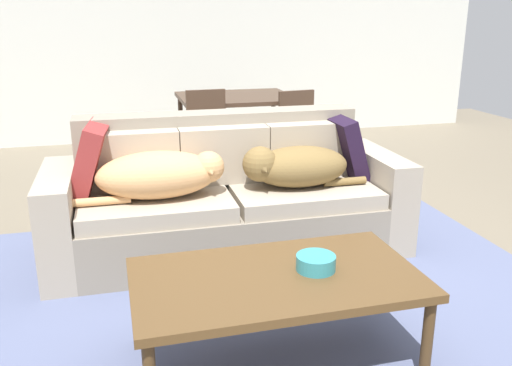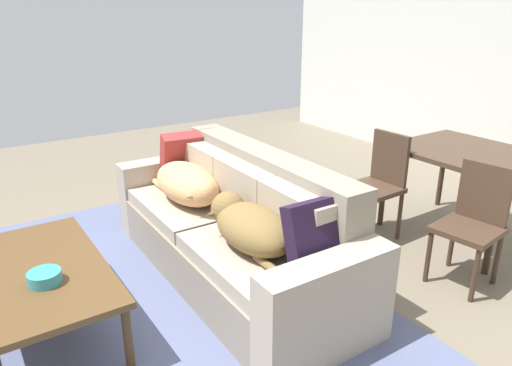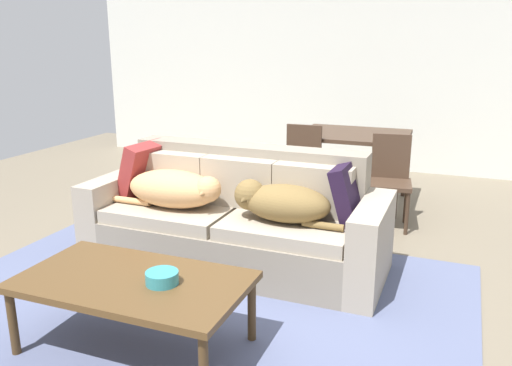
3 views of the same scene
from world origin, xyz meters
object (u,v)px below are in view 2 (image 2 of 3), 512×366
Objects in this scene: dog_on_left_cushion at (188,184)px; dining_chair_near_left at (379,180)px; throw_pillow_by_right_arm at (321,237)px; dog_on_right_cushion at (249,225)px; bowl_on_coffee_table at (45,277)px; throw_pillow_by_left_arm at (188,158)px; coffee_table at (39,275)px; dining_chair_near_right at (473,219)px; dining_table at (469,159)px; couch at (236,230)px.

dining_chair_near_left is at bearing 69.95° from dog_on_left_cushion.
throw_pillow_by_right_arm is at bearing -62.00° from dining_chair_near_left.
bowl_on_coffee_table is (-0.29, -1.16, -0.12)m from dog_on_right_cushion.
throw_pillow_by_left_arm reaches higher than bowl_on_coffee_table.
dining_chair_near_left is (0.18, 2.68, 0.11)m from coffee_table.
bowl_on_coffee_table is at bearing -115.59° from dining_chair_near_right.
dining_table is 1.31× the size of dining_chair_near_right.
bowl_on_coffee_table reaches higher than coffee_table.
dog_on_left_cushion is 2.15× the size of throw_pillow_by_right_arm.
throw_pillow_by_left_arm is at bearing -126.24° from dining_table.
bowl_on_coffee_table is (-0.74, -1.36, -0.18)m from throw_pillow_by_right_arm.
dog_on_right_cushion is at bearing -92.87° from dining_table.
bowl_on_coffee_table is at bearing -96.81° from dining_table.
throw_pillow_by_right_arm is at bearing 24.30° from dog_on_right_cushion.
couch is 2.72× the size of dining_chair_near_right.
throw_pillow_by_left_arm is at bearing 154.05° from dog_on_left_cushion.
couch is 0.54m from dog_on_left_cushion.
dining_chair_near_right reaches higher than coffee_table.
dog_on_left_cushion is 1.12× the size of dog_on_right_cushion.
couch is at bearing -134.31° from dining_chair_near_right.
throw_pillow_by_left_arm reaches higher than dining_chair_near_right.
couch is 5.46× the size of throw_pillow_by_right_arm.
bowl_on_coffee_table is 0.20× the size of dining_chair_near_left.
couch reaches higher than throw_pillow_by_right_arm.
coffee_table is (-0.93, -1.37, -0.26)m from throw_pillow_by_right_arm.
bowl_on_coffee_table is at bearing -91.52° from dining_chair_near_left.
dog_on_left_cushion is 5.10× the size of bowl_on_coffee_table.
couch is 12.98× the size of bowl_on_coffee_table.
dog_on_left_cushion is at bearing -159.73° from couch.
dog_on_right_cushion is at bearing 76.18° from bowl_on_coffee_table.
dining_chair_near_left reaches higher than throw_pillow_by_right_arm.
bowl_on_coffee_table is at bearing 1.65° from coffee_table.
dining_chair_near_left is 1.04× the size of dining_chair_near_right.
dining_table is at bearing 119.97° from dining_chair_near_right.
throw_pillow_by_right_arm is at bearing 9.10° from dog_on_left_cushion.
dog_on_left_cushion is 2.34m from dining_table.
dining_chair_near_left is (-0.29, 1.51, -0.09)m from dog_on_right_cushion.
couch is 1.36m from dining_chair_near_left.
dog_on_left_cushion reaches higher than dog_on_right_cushion.
dining_table is 0.76m from dining_chair_near_left.
couch is 2.07× the size of dining_table.
throw_pillow_by_right_arm is at bearing -103.29° from dining_chair_near_right.
dog_on_right_cushion is 2.13m from dining_table.
dining_chair_near_left is at bearing 101.72° from dog_on_right_cushion.
bowl_on_coffee_table is (0.58, -1.17, -0.13)m from dog_on_left_cushion.
dining_chair_near_left reaches higher than coffee_table.
dog_on_right_cushion is at bearing 0.48° from dog_on_left_cushion.
throw_pillow_by_right_arm is 2.38× the size of bowl_on_coffee_table.
throw_pillow_by_right_arm is 0.38× the size of dining_table.
couch reaches higher than coffee_table.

